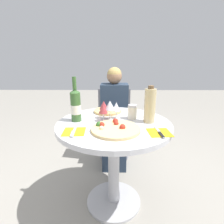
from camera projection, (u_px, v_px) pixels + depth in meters
ground_plane at (114, 201)px, 1.61m from camera, size 12.00×12.00×0.00m
dining_table at (114, 143)px, 1.44m from camera, size 0.91×0.91×0.78m
chair_behind_diner at (114, 125)px, 2.29m from camera, size 0.43×0.43×0.88m
seated_diner at (114, 122)px, 2.12m from camera, size 0.33×0.47×1.17m
pizza_large at (115, 128)px, 1.23m from camera, size 0.35×0.35×0.05m
pizza_small_far at (107, 111)px, 1.65m from camera, size 0.26×0.26×0.05m
wine_bottle at (76, 105)px, 1.38m from camera, size 0.08×0.08×0.35m
tall_carafe at (150, 105)px, 1.35m from camera, size 0.09×0.09×0.29m
sugar_shaker at (132, 112)px, 1.45m from camera, size 0.08×0.08×0.12m
wine_glass_front_left at (103, 109)px, 1.39m from camera, size 0.07×0.07×0.14m
wine_glass_center at (110, 106)px, 1.42m from camera, size 0.08×0.08×0.16m
wine_glass_back_right at (116, 107)px, 1.46m from camera, size 0.07×0.07×0.14m
wine_glass_back_left at (104, 105)px, 1.45m from camera, size 0.07×0.07×0.15m
place_setting_left at (74, 132)px, 1.20m from camera, size 0.16×0.19×0.01m
place_setting_right at (159, 133)px, 1.18m from camera, size 0.16×0.19×0.01m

